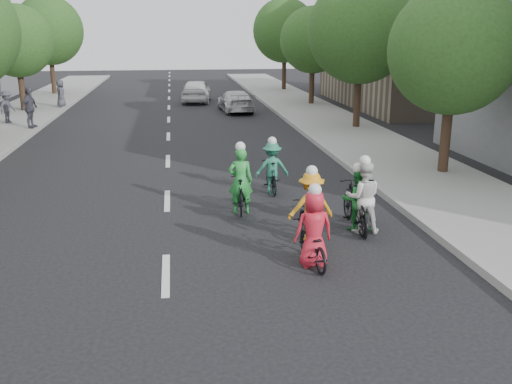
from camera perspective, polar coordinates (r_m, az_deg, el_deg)
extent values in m
plane|color=black|center=(11.19, -9.01, -8.18)|extent=(120.00, 120.00, 0.00)
cube|color=gray|center=(22.11, 12.43, 3.88)|extent=(4.00, 80.00, 0.15)
cube|color=#999993|center=(21.51, 7.55, 3.82)|extent=(0.18, 80.00, 0.18)
cube|color=gray|center=(37.68, 16.98, 14.40)|extent=(10.00, 14.00, 8.00)
cylinder|color=black|center=(35.43, -22.34, 9.20)|extent=(0.32, 0.32, 2.27)
sphere|color=#274E1A|center=(35.27, -22.83, 13.77)|extent=(4.00, 4.00, 4.00)
cylinder|color=black|center=(44.18, -19.63, 10.70)|extent=(0.32, 0.32, 2.48)
sphere|color=#274E1A|center=(44.06, -20.03, 14.94)|extent=(4.80, 4.80, 4.80)
cylinder|color=black|center=(19.18, 18.39, 4.88)|extent=(0.32, 0.32, 2.27)
sphere|color=#274E1A|center=(18.88, 19.15, 13.35)|extent=(4.00, 4.00, 4.00)
cylinder|color=black|center=(27.41, 10.07, 8.74)|extent=(0.32, 0.32, 2.48)
sphere|color=#274E1A|center=(27.21, 10.41, 15.61)|extent=(4.80, 4.80, 4.80)
cylinder|color=black|center=(36.03, 5.58, 10.39)|extent=(0.32, 0.32, 2.27)
sphere|color=#274E1A|center=(35.87, 5.71, 14.90)|extent=(4.00, 4.00, 4.00)
cylinder|color=black|center=(44.78, 2.82, 11.63)|extent=(0.32, 0.32, 2.48)
sphere|color=#274E1A|center=(44.66, 2.87, 15.83)|extent=(4.80, 4.80, 4.80)
imported|color=black|center=(12.81, 5.36, -2.94)|extent=(0.64, 1.59, 0.82)
imported|color=orange|center=(12.60, 5.51, -1.47)|extent=(1.05, 0.64, 1.57)
sphere|color=white|center=(12.39, 5.61, 2.08)|extent=(0.26, 0.26, 0.26)
imported|color=black|center=(13.49, 10.45, -1.99)|extent=(0.87, 1.78, 0.90)
imported|color=silver|center=(13.29, 10.66, -0.53)|extent=(0.91, 0.76, 1.67)
sphere|color=white|center=(13.08, 10.85, 3.08)|extent=(0.26, 0.26, 0.26)
imported|color=black|center=(13.60, 9.86, -1.26)|extent=(0.60, 1.93, 1.15)
imported|color=#1C7F30|center=(13.46, 10.02, -0.75)|extent=(0.73, 0.58, 1.46)
sphere|color=white|center=(13.27, 10.17, 2.35)|extent=(0.26, 0.26, 0.26)
imported|color=black|center=(14.66, -1.59, -0.22)|extent=(0.56, 1.57, 0.93)
imported|color=green|center=(14.46, -1.56, 1.15)|extent=(0.65, 0.46, 1.70)
sphere|color=white|center=(14.26, -1.58, 4.54)|extent=(0.26, 0.26, 0.26)
imported|color=black|center=(11.45, 5.63, -5.21)|extent=(0.67, 1.64, 0.84)
imported|color=red|center=(11.23, 5.80, -3.70)|extent=(0.79, 0.55, 1.55)
sphere|color=white|center=(10.99, 5.91, 0.22)|extent=(0.26, 0.26, 0.26)
imported|color=black|center=(16.45, 1.54, 1.60)|extent=(0.45, 1.58, 0.95)
imported|color=#297B5D|center=(16.29, 1.61, 2.45)|extent=(0.97, 0.56, 1.49)
sphere|color=white|center=(16.13, 1.63, 5.09)|extent=(0.26, 0.26, 0.26)
imported|color=silver|center=(33.21, -2.07, 9.07)|extent=(2.00, 4.29, 1.21)
imported|color=silver|center=(37.92, -5.98, 10.05)|extent=(2.26, 4.53, 1.48)
imported|color=#444450|center=(30.64, -23.61, 7.82)|extent=(0.93, 1.16, 1.57)
imported|color=#4C4B58|center=(28.54, -21.70, 7.82)|extent=(0.80, 1.18, 1.86)
imported|color=#474752|center=(36.08, -18.95, 9.32)|extent=(0.60, 0.84, 1.59)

